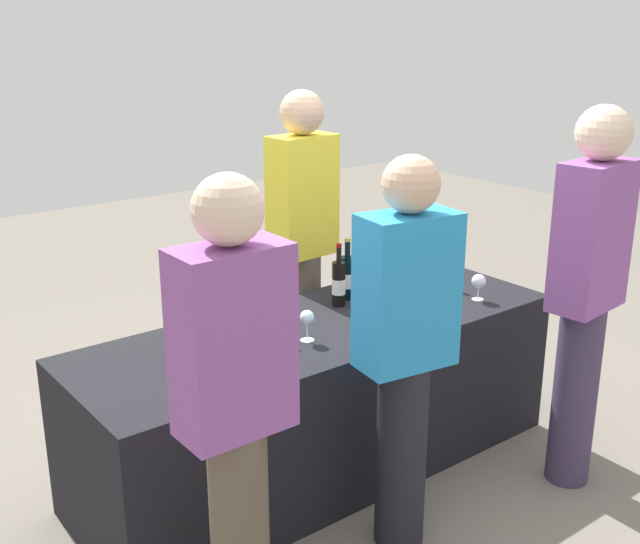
# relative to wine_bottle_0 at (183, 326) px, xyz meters

# --- Properties ---
(ground_plane) EXTENTS (12.00, 12.00, 0.00)m
(ground_plane) POSITION_rel_wine_bottle_0_xyz_m (0.64, -0.09, -0.85)
(ground_plane) COLOR slate
(tasting_table) EXTENTS (2.31, 0.80, 0.73)m
(tasting_table) POSITION_rel_wine_bottle_0_xyz_m (0.64, -0.09, -0.48)
(tasting_table) COLOR black
(tasting_table) RESTS_ON ground_plane
(wine_bottle_0) EXTENTS (0.07, 0.07, 0.33)m
(wine_bottle_0) POSITION_rel_wine_bottle_0_xyz_m (0.00, 0.00, 0.00)
(wine_bottle_0) COLOR black
(wine_bottle_0) RESTS_ON tasting_table
(wine_bottle_1) EXTENTS (0.07, 0.07, 0.31)m
(wine_bottle_1) POSITION_rel_wine_bottle_0_xyz_m (0.15, 0.04, -0.01)
(wine_bottle_1) COLOR black
(wine_bottle_1) RESTS_ON tasting_table
(wine_bottle_2) EXTENTS (0.07, 0.07, 0.31)m
(wine_bottle_2) POSITION_rel_wine_bottle_0_xyz_m (0.39, 0.01, -0.01)
(wine_bottle_2) COLOR black
(wine_bottle_2) RESTS_ON tasting_table
(wine_bottle_3) EXTENTS (0.07, 0.07, 0.31)m
(wine_bottle_3) POSITION_rel_wine_bottle_0_xyz_m (0.86, 0.05, -0.01)
(wine_bottle_3) COLOR black
(wine_bottle_3) RESTS_ON tasting_table
(wine_bottle_4) EXTENTS (0.07, 0.07, 0.31)m
(wine_bottle_4) POSITION_rel_wine_bottle_0_xyz_m (0.96, 0.10, -0.01)
(wine_bottle_4) COLOR black
(wine_bottle_4) RESTS_ON tasting_table
(wine_bottle_5) EXTENTS (0.07, 0.07, 0.34)m
(wine_bottle_5) POSITION_rel_wine_bottle_0_xyz_m (1.48, 0.08, 0.00)
(wine_bottle_5) COLOR black
(wine_bottle_5) RESTS_ON tasting_table
(wine_glass_0) EXTENTS (0.06, 0.06, 0.13)m
(wine_glass_0) POSITION_rel_wine_bottle_0_xyz_m (0.26, -0.26, -0.03)
(wine_glass_0) COLOR silver
(wine_glass_0) RESTS_ON tasting_table
(wine_glass_1) EXTENTS (0.06, 0.06, 0.14)m
(wine_glass_1) POSITION_rel_wine_bottle_0_xyz_m (0.48, -0.21, -0.02)
(wine_glass_1) COLOR silver
(wine_glass_1) RESTS_ON tasting_table
(wine_glass_2) EXTENTS (0.06, 0.06, 0.13)m
(wine_glass_2) POSITION_rel_wine_bottle_0_xyz_m (0.91, -0.22, -0.03)
(wine_glass_2) COLOR silver
(wine_glass_2) RESTS_ON tasting_table
(wine_glass_3) EXTENTS (0.06, 0.06, 0.14)m
(wine_glass_3) POSITION_rel_wine_bottle_0_xyz_m (1.04, -0.16, -0.02)
(wine_glass_3) COLOR silver
(wine_glass_3) RESTS_ON tasting_table
(wine_glass_4) EXTENTS (0.07, 0.07, 0.15)m
(wine_glass_4) POSITION_rel_wine_bottle_0_xyz_m (1.19, -0.23, -0.01)
(wine_glass_4) COLOR silver
(wine_glass_4) RESTS_ON tasting_table
(wine_glass_5) EXTENTS (0.07, 0.07, 0.13)m
(wine_glass_5) POSITION_rel_wine_bottle_0_xyz_m (1.45, -0.31, -0.03)
(wine_glass_5) COLOR silver
(wine_glass_5) RESTS_ON tasting_table
(server_pouring) EXTENTS (0.37, 0.23, 1.71)m
(server_pouring) POSITION_rel_wine_bottle_0_xyz_m (1.00, 0.52, 0.11)
(server_pouring) COLOR brown
(server_pouring) RESTS_ON ground_plane
(guest_0) EXTENTS (0.36, 0.22, 1.63)m
(guest_0) POSITION_rel_wine_bottle_0_xyz_m (-0.24, -0.79, 0.05)
(guest_0) COLOR brown
(guest_0) RESTS_ON ground_plane
(guest_1) EXTENTS (0.39, 0.25, 1.59)m
(guest_1) POSITION_rel_wine_bottle_0_xyz_m (0.55, -0.74, 0.03)
(guest_1) COLOR black
(guest_1) RESTS_ON ground_plane
(guest_2) EXTENTS (0.38, 0.23, 1.72)m
(guest_2) POSITION_rel_wine_bottle_0_xyz_m (1.48, -0.89, 0.11)
(guest_2) COLOR #3F3351
(guest_2) RESTS_ON ground_plane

